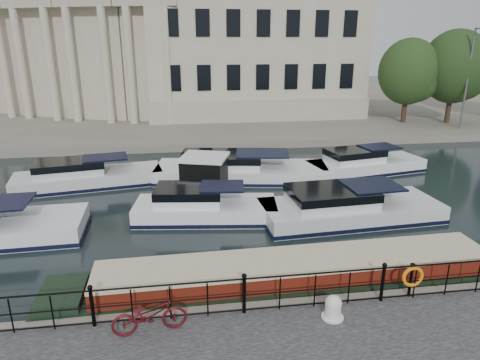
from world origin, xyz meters
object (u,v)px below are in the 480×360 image
object	(u,v)px
life_ring_post	(412,277)
narrowboat	(297,282)
mooring_bollard	(333,307)
harbour_hut	(205,178)
bicycle	(149,315)

from	to	relation	value
life_ring_post	narrowboat	bearing A→B (deg)	152.16
mooring_bollard	harbour_hut	bearing A→B (deg)	103.11
life_ring_post	mooring_bollard	bearing A→B (deg)	-166.81
mooring_bollard	life_ring_post	world-z (taller)	life_ring_post
bicycle	mooring_bollard	distance (m)	4.87
mooring_bollard	narrowboat	xyz separation A→B (m)	(-0.39, 2.17, -0.50)
life_ring_post	narrowboat	xyz separation A→B (m)	(-2.96, 1.57, -0.85)
mooring_bollard	harbour_hut	xyz separation A→B (m)	(-2.70, 11.59, 0.09)
bicycle	life_ring_post	bearing A→B (deg)	-93.23
narrowboat	life_ring_post	bearing A→B (deg)	-29.11
bicycle	mooring_bollard	bearing A→B (deg)	-98.31
life_ring_post	harbour_hut	bearing A→B (deg)	115.66
bicycle	narrowboat	size ratio (longest dim) A/B	0.12
bicycle	harbour_hut	world-z (taller)	harbour_hut
mooring_bollard	life_ring_post	xyz separation A→B (m)	(2.58, 0.60, 0.35)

